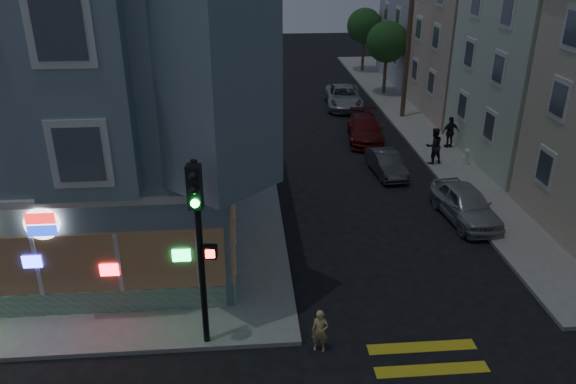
{
  "coord_description": "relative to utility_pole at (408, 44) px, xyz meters",
  "views": [
    {
      "loc": [
        1.51,
        -11.04,
        10.97
      ],
      "look_at": [
        2.98,
        6.64,
        2.86
      ],
      "focal_mm": 35.0,
      "sensor_mm": 36.0,
      "label": 1
    }
  ],
  "objects": [
    {
      "name": "row_house_c",
      "position": [
        7.5,
        1.0,
        -0.15
      ],
      "size": [
        12.0,
        8.6,
        9.0
      ],
      "primitive_type": "cube",
      "color": "tan",
      "rests_on": "sidewalk_ne"
    },
    {
      "name": "street_tree_far",
      "position": [
        0.2,
        14.0,
        -0.86
      ],
      "size": [
        3.0,
        3.0,
        5.3
      ],
      "color": "#4C3826",
      "rests_on": "sidewalk_ne"
    },
    {
      "name": "parked_car_d",
      "position": [
        -3.4,
        2.98,
        -4.07
      ],
      "size": [
        2.81,
        5.39,
        1.45
      ],
      "primitive_type": "imported",
      "rotation": [
        0.0,
        0.0,
        -0.08
      ],
      "color": "#9CA0A6",
      "rests_on": "ground"
    },
    {
      "name": "parked_car_b",
      "position": [
        -3.4,
        -9.34,
        -4.22
      ],
      "size": [
        1.53,
        3.62,
        1.16
      ],
      "primitive_type": "imported",
      "rotation": [
        0.0,
        0.0,
        0.09
      ],
      "color": "#3E4143",
      "rests_on": "ground"
    },
    {
      "name": "parked_car_a",
      "position": [
        -1.3,
        -14.54,
        -4.06
      ],
      "size": [
        2.09,
        4.44,
        1.47
      ],
      "primitive_type": "imported",
      "rotation": [
        0.0,
        0.0,
        0.08
      ],
      "color": "#A8AAB0",
      "rests_on": "ground"
    },
    {
      "name": "fire_hydrant",
      "position": [
        1.0,
        -8.72,
        -4.2
      ],
      "size": [
        0.49,
        0.28,
        0.84
      ],
      "color": "silver",
      "rests_on": "sidewalk_ne"
    },
    {
      "name": "sidewalk_ne",
      "position": [
        11.0,
        -1.0,
        -4.72
      ],
      "size": [
        24.0,
        42.0,
        0.15
      ],
      "primitive_type": "cube",
      "color": "gray",
      "rests_on": "ground"
    },
    {
      "name": "pedestrian_a",
      "position": [
        -0.7,
        -8.41,
        -3.69
      ],
      "size": [
        1.08,
        0.94,
        1.91
      ],
      "primitive_type": "imported",
      "rotation": [
        0.0,
        0.0,
        3.4
      ],
      "color": "black",
      "rests_on": "sidewalk_ne"
    },
    {
      "name": "running_child",
      "position": [
        -8.5,
        -22.2,
        -4.13
      ],
      "size": [
        0.54,
        0.42,
        1.33
      ],
      "primitive_type": "imported",
      "rotation": [
        0.0,
        0.0,
        -0.22
      ],
      "color": "#D8BB6E",
      "rests_on": "ground"
    },
    {
      "name": "pedestrian_b",
      "position": [
        1.0,
        -6.11,
        -3.77
      ],
      "size": [
        1.1,
        0.66,
        1.76
      ],
      "primitive_type": "imported",
      "rotation": [
        0.0,
        0.0,
        3.37
      ],
      "color": "black",
      "rests_on": "sidewalk_ne"
    },
    {
      "name": "row_house_d",
      "position": [
        7.5,
        10.0,
        0.6
      ],
      "size": [
        12.0,
        8.6,
        10.5
      ],
      "primitive_type": "cube",
      "color": "#A3A0B0",
      "rests_on": "sidewalk_ne"
    },
    {
      "name": "corner_building",
      "position": [
        -18.0,
        -13.02,
        1.02
      ],
      "size": [
        14.6,
        14.6,
        11.4
      ],
      "color": "gray",
      "rests_on": "sidewalk_nw"
    },
    {
      "name": "traffic_signal",
      "position": [
        -11.75,
        -21.84,
        -0.81
      ],
      "size": [
        0.68,
        0.64,
        5.67
      ],
      "rotation": [
        0.0,
        0.0,
        -0.15
      ],
      "color": "black",
      "rests_on": "sidewalk_nw"
    },
    {
      "name": "parked_car_c",
      "position": [
        -3.38,
        -4.14,
        -4.11
      ],
      "size": [
        2.54,
        4.96,
        1.38
      ],
      "primitive_type": "imported",
      "rotation": [
        0.0,
        0.0,
        -0.13
      ],
      "color": "#5F1515",
      "rests_on": "ground"
    },
    {
      "name": "street_tree_near",
      "position": [
        0.2,
        6.0,
        -0.86
      ],
      "size": [
        3.0,
        3.0,
        5.3
      ],
      "color": "#4C3826",
      "rests_on": "sidewalk_ne"
    },
    {
      "name": "utility_pole",
      "position": [
        0.0,
        0.0,
        0.0
      ],
      "size": [
        2.2,
        0.3,
        9.0
      ],
      "color": "#4C3826",
      "rests_on": "sidewalk_ne"
    }
  ]
}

